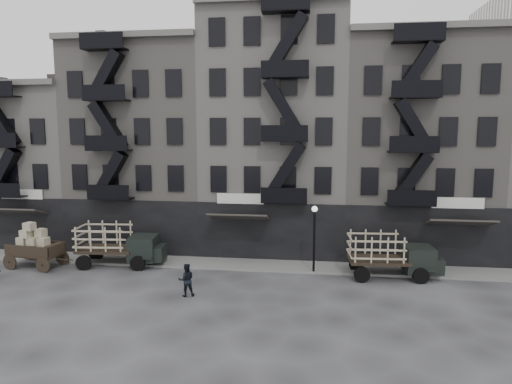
# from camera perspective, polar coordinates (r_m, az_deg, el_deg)

# --- Properties ---
(ground) EXTENTS (140.00, 140.00, 0.00)m
(ground) POSITION_cam_1_polar(r_m,az_deg,el_deg) (26.85, 0.60, -11.60)
(ground) COLOR #38383A
(ground) RESTS_ON ground
(sidewalk) EXTENTS (55.00, 2.50, 0.15)m
(sidewalk) POSITION_cam_1_polar(r_m,az_deg,el_deg) (30.37, 1.48, -9.13)
(sidewalk) COLOR slate
(sidewalk) RESTS_ON ground
(building_west) EXTENTS (10.00, 11.35, 13.20)m
(building_west) POSITION_cam_1_polar(r_m,az_deg,el_deg) (42.01, -25.77, 3.04)
(building_west) COLOR #A7A199
(building_west) RESTS_ON ground
(building_midwest) EXTENTS (10.00, 11.35, 16.20)m
(building_midwest) POSITION_cam_1_polar(r_m,az_deg,el_deg) (37.36, -12.94, 5.43)
(building_midwest) COLOR gray
(building_midwest) RESTS_ON ground
(building_center) EXTENTS (10.00, 11.35, 18.20)m
(building_center) POSITION_cam_1_polar(r_m,az_deg,el_deg) (35.10, 2.60, 7.11)
(building_center) COLOR #A7A199
(building_center) RESTS_ON ground
(building_mideast) EXTENTS (10.00, 11.35, 16.20)m
(building_mideast) POSITION_cam_1_polar(r_m,az_deg,el_deg) (35.67, 18.88, 5.11)
(building_mideast) COLOR gray
(building_mideast) RESTS_ON ground
(lamp_post) EXTENTS (0.36, 0.36, 4.28)m
(lamp_post) POSITION_cam_1_polar(r_m,az_deg,el_deg) (28.41, 7.29, -4.73)
(lamp_post) COLOR black
(lamp_post) RESTS_ON ground
(wagon) EXTENTS (3.75, 2.35, 2.99)m
(wagon) POSITION_cam_1_polar(r_m,az_deg,el_deg) (33.08, -26.04, -5.60)
(wagon) COLOR black
(wagon) RESTS_ON ground
(stake_truck_west) EXTENTS (5.78, 2.77, 2.81)m
(stake_truck_west) POSITION_cam_1_polar(r_m,az_deg,el_deg) (31.44, -16.81, -5.99)
(stake_truck_west) COLOR black
(stake_truck_west) RESTS_ON ground
(stake_truck_east) EXTENTS (5.59, 2.60, 2.74)m
(stake_truck_east) POSITION_cam_1_polar(r_m,az_deg,el_deg) (28.93, 16.58, -7.26)
(stake_truck_east) COLOR black
(stake_truck_east) RESTS_ON ground
(pedestrian_mid) EXTENTS (1.06, 0.95, 1.79)m
(pedestrian_mid) POSITION_cam_1_polar(r_m,az_deg,el_deg) (25.26, -8.71, -10.81)
(pedestrian_mid) COLOR black
(pedestrian_mid) RESTS_ON ground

